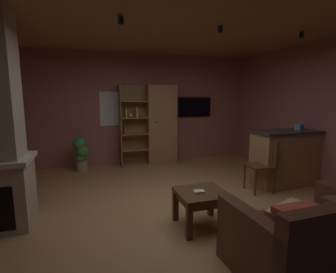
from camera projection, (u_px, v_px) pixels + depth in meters
floor at (176, 211)px, 3.82m from camera, size 5.87×5.95×0.02m
wall_back at (137, 109)px, 6.44m from camera, size 5.99×0.06×2.70m
ceiling at (177, 17)px, 3.39m from camera, size 5.87×5.95×0.02m
window_pane_back at (115, 109)px, 6.25m from camera, size 0.74×0.01×0.82m
bookshelf_cabinet at (158, 125)px, 6.38m from camera, size 1.38×0.41×1.94m
kitchen_bar_counter at (291, 157)px, 4.91m from camera, size 1.54×0.62×1.04m
tissue_box at (299, 127)px, 4.89m from camera, size 0.14×0.14×0.11m
leather_couch at (312, 242)px, 2.46m from camera, size 1.51×1.00×0.84m
coffee_table at (201, 198)px, 3.30m from camera, size 0.61×0.59×0.47m
table_book_0 at (199, 192)px, 3.23m from camera, size 0.14×0.11×0.03m
dining_chair at (264, 162)px, 4.53m from camera, size 0.45×0.45×0.92m
potted_floor_plant at (81, 152)px, 5.71m from camera, size 0.35×0.33×0.78m
wall_mounted_tv at (194, 107)px, 6.82m from camera, size 0.91×0.06×0.51m
track_light_spot_1 at (121, 21)px, 3.29m from camera, size 0.07×0.07×0.09m
track_light_spot_2 at (220, 29)px, 3.72m from camera, size 0.07×0.07×0.09m
track_light_spot_3 at (302, 35)px, 4.07m from camera, size 0.07×0.07×0.09m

